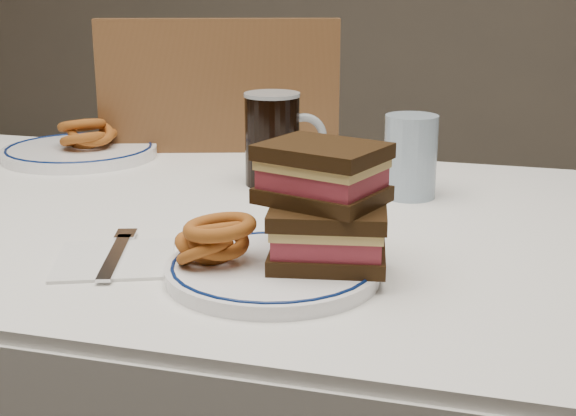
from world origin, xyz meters
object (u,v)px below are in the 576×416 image
(reuben_sandwich, at_px, (325,204))
(far_plate, at_px, (80,151))
(chair_far, at_px, (226,229))
(main_plate, at_px, (273,270))
(beer_mug, at_px, (274,138))

(reuben_sandwich, relative_size, far_plate, 0.56)
(reuben_sandwich, bearing_deg, chair_far, 118.53)
(main_plate, relative_size, far_plate, 0.85)
(reuben_sandwich, distance_m, beer_mug, 0.42)
(chair_far, relative_size, beer_mug, 6.62)
(main_plate, bearing_deg, chair_far, 114.24)
(reuben_sandwich, bearing_deg, beer_mug, 114.82)
(main_plate, height_order, far_plate, far_plate)
(main_plate, bearing_deg, reuben_sandwich, 27.34)
(main_plate, xyz_separation_m, reuben_sandwich, (0.05, 0.03, 0.07))
(main_plate, bearing_deg, beer_mug, 106.55)
(far_plate, bearing_deg, main_plate, -43.00)
(main_plate, relative_size, reuben_sandwich, 1.51)
(chair_far, height_order, main_plate, chair_far)
(reuben_sandwich, height_order, beer_mug, same)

